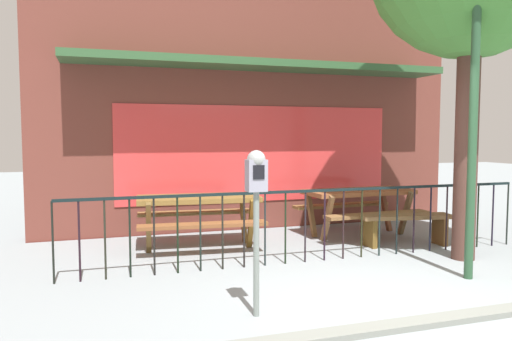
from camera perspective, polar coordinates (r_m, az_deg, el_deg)
name	(u,v)px	position (r m, az deg, el deg)	size (l,w,h in m)	color
ground	(386,303)	(5.21, 15.08, -14.86)	(40.00, 40.00, 0.00)	gray
pub_storefront	(255,71)	(8.95, -0.11, 11.67)	(7.71, 1.30, 5.73)	#481B17
patio_fence_front	(315,212)	(6.51, 6.97, -4.91)	(6.50, 0.04, 0.97)	black
picnic_table_left	(199,207)	(7.31, -6.76, -4.29)	(1.90, 1.50, 0.79)	brown
picnic_table_right	(358,199)	(8.28, 11.97, -3.35)	(1.86, 1.45, 0.79)	brown
patio_bench	(406,223)	(7.74, 17.19, -5.91)	(1.43, 0.56, 0.48)	brown
parking_meter_near	(256,189)	(4.44, 0.03, -2.15)	(0.18, 0.17, 1.55)	slate
street_lamp	(476,44)	(6.22, 24.44, 13.35)	(0.28, 0.28, 4.20)	#264A2E
curb_edge	(423,325)	(4.76, 19.08, -16.82)	(10.79, 0.20, 0.11)	gray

